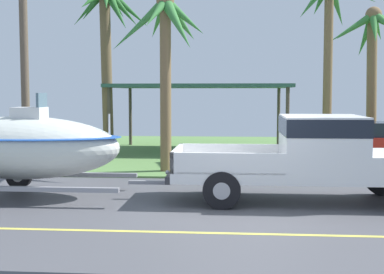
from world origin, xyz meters
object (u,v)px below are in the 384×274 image
object	(u,v)px
palm_tree_near_left	(108,24)
palm_tree_near_right	(167,39)
carport_awning	(201,88)
boat_on_trailer	(20,147)
pickup_truck_towing	(320,154)
palm_tree_far_left	(330,15)
palm_tree_mid	(373,44)
utility_pole	(24,41)

from	to	relation	value
palm_tree_near_left	palm_tree_near_right	size ratio (longest dim) A/B	1.23
carport_awning	boat_on_trailer	bearing A→B (deg)	-109.78
pickup_truck_towing	boat_on_trailer	world-z (taller)	boat_on_trailer
palm_tree_near_left	palm_tree_far_left	size ratio (longest dim) A/B	0.99
palm_tree_far_left	pickup_truck_towing	bearing A→B (deg)	-100.85
palm_tree_near_left	boat_on_trailer	bearing A→B (deg)	-91.45
palm_tree_near_right	palm_tree_mid	size ratio (longest dim) A/B	0.92
palm_tree_near_right	palm_tree_near_left	bearing A→B (deg)	125.32
pickup_truck_towing	boat_on_trailer	bearing A→B (deg)	-180.00
carport_awning	palm_tree_near_left	world-z (taller)	palm_tree_near_left
pickup_truck_towing	palm_tree_mid	world-z (taller)	palm_tree_mid
palm_tree_near_left	palm_tree_far_left	world-z (taller)	palm_tree_far_left
palm_tree_near_right	palm_tree_far_left	bearing A→B (deg)	32.80
palm_tree_mid	palm_tree_near_left	bearing A→B (deg)	-167.83
palm_tree_far_left	utility_pole	xyz separation A→B (m)	(-9.53, -4.16, -1.23)
palm_tree_mid	palm_tree_far_left	world-z (taller)	palm_tree_far_left
carport_awning	palm_tree_mid	distance (m)	7.14
boat_on_trailer	utility_pole	bearing A→B (deg)	109.64
boat_on_trailer	palm_tree_near_left	size ratio (longest dim) A/B	0.92
boat_on_trailer	carport_awning	distance (m)	10.67
pickup_truck_towing	palm_tree_far_left	bearing A→B (deg)	79.15
utility_pole	palm_tree_near_right	bearing A→B (deg)	9.50
pickup_truck_towing	carport_awning	distance (m)	10.60
palm_tree_mid	palm_tree_far_left	xyz separation A→B (m)	(-2.17, -2.63, 0.81)
boat_on_trailer	palm_tree_far_left	size ratio (longest dim) A/B	0.91
palm_tree_near_left	carport_awning	bearing A→B (deg)	30.83
boat_on_trailer	carport_awning	xyz separation A→B (m)	(3.58, 9.94, 1.48)
pickup_truck_towing	palm_tree_far_left	world-z (taller)	palm_tree_far_left
palm_tree_near_right	palm_tree_mid	world-z (taller)	palm_tree_mid
pickup_truck_towing	palm_tree_mid	bearing A→B (deg)	70.44
carport_awning	palm_tree_far_left	distance (m)	5.91
pickup_truck_towing	palm_tree_near_right	world-z (taller)	palm_tree_near_right
boat_on_trailer	utility_pole	xyz separation A→B (m)	(-1.20, 3.36, 2.78)
carport_awning	utility_pole	world-z (taller)	utility_pole
carport_awning	palm_tree_near_right	distance (m)	6.09
boat_on_trailer	palm_tree_near_left	distance (m)	8.81
pickup_truck_towing	palm_tree_far_left	distance (m)	8.69
pickup_truck_towing	palm_tree_far_left	size ratio (longest dim) A/B	0.89
palm_tree_near_right	pickup_truck_towing	bearing A→B (deg)	-45.81
carport_awning	utility_pole	size ratio (longest dim) A/B	0.95
boat_on_trailer	palm_tree_mid	distance (m)	14.95
carport_awning	palm_tree_mid	bearing A→B (deg)	1.71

